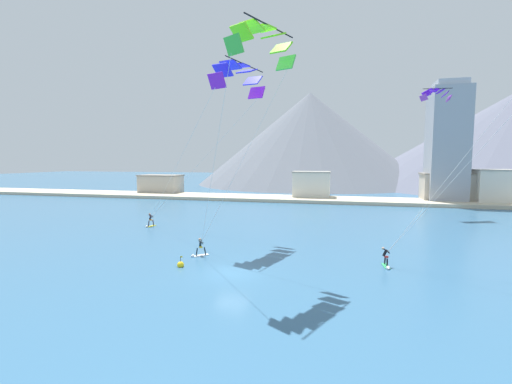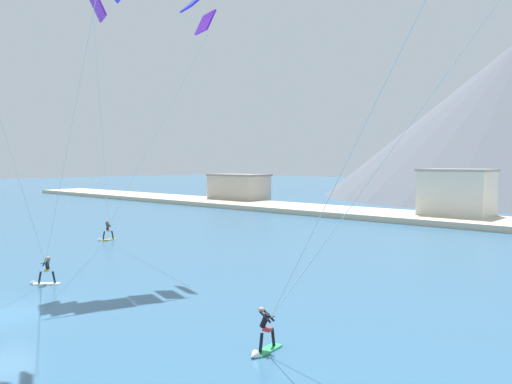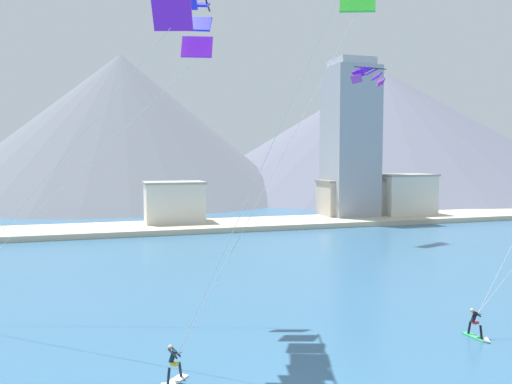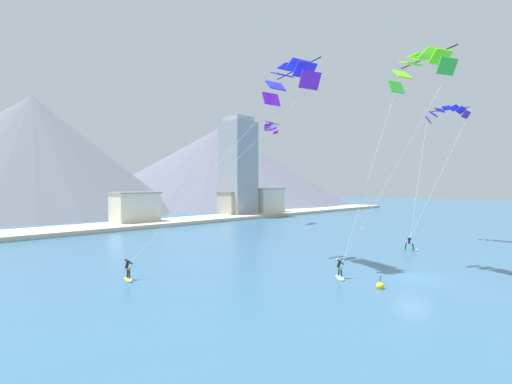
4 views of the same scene
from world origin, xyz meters
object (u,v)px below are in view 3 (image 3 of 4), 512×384
at_px(kitesurfer_near_lead, 171,373).
at_px(parafoil_kite_distant_high_outer, 368,75).
at_px(parafoil_kite_mid_center, 186,11).
at_px(kitesurfer_near_trail, 478,330).

height_order(kitesurfer_near_lead, parafoil_kite_distant_high_outer, parafoil_kite_distant_high_outer).
xyz_separation_m(kitesurfer_near_lead, parafoil_kite_mid_center, (1.86, 6.70, 17.01)).
relative_size(kitesurfer_near_lead, kitesurfer_near_trail, 0.94).
distance_m(kitesurfer_near_lead, parafoil_kite_distant_high_outer, 45.33).
height_order(parafoil_kite_mid_center, parafoil_kite_distant_high_outer, parafoil_kite_distant_high_outer).
height_order(kitesurfer_near_lead, parafoil_kite_mid_center, parafoil_kite_mid_center).
bearing_deg(kitesurfer_near_trail, parafoil_kite_mid_center, 157.02).
bearing_deg(parafoil_kite_distant_high_outer, kitesurfer_near_trail, -108.72).
bearing_deg(parafoil_kite_mid_center, kitesurfer_near_trail, -22.98).
relative_size(kitesurfer_near_lead, parafoil_kite_mid_center, 0.10).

